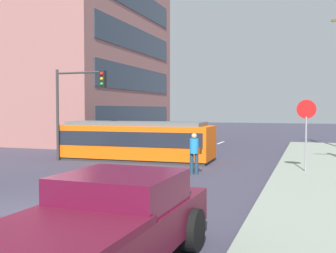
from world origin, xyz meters
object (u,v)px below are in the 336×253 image
(pedestrian_crossing, at_px, (194,151))
(pickup_truck_parked, at_px, (106,225))
(traffic_light_mast, at_px, (77,96))
(parked_sedan_mid, at_px, (110,141))
(city_bus, at_px, (176,134))
(stop_sign, at_px, (306,120))
(streetcar_tram, at_px, (136,140))

(pedestrian_crossing, xyz_separation_m, pickup_truck_parked, (1.33, -9.99, -0.15))
(pickup_truck_parked, relative_size, traffic_light_mast, 1.08)
(pedestrian_crossing, relative_size, traffic_light_mast, 0.36)
(pedestrian_crossing, xyz_separation_m, parked_sedan_mid, (-7.66, 7.37, -0.32))
(city_bus, xyz_separation_m, pickup_truck_parked, (5.13, -19.14, -0.22))
(city_bus, bearing_deg, traffic_light_mast, -111.63)
(pedestrian_crossing, distance_m, stop_sign, 4.65)
(pedestrian_crossing, distance_m, traffic_light_mast, 7.33)
(pedestrian_crossing, bearing_deg, streetcar_tram, 140.03)
(streetcar_tram, height_order, parked_sedan_mid, streetcar_tram)
(pickup_truck_parked, xyz_separation_m, traffic_light_mast, (-8.00, 11.91, 2.49))
(city_bus, bearing_deg, parked_sedan_mid, -155.17)
(parked_sedan_mid, bearing_deg, pedestrian_crossing, -43.91)
(parked_sedan_mid, relative_size, stop_sign, 1.53)
(streetcar_tram, xyz_separation_m, city_bus, (0.27, 5.75, -0.01))
(streetcar_tram, distance_m, city_bus, 5.75)
(streetcar_tram, distance_m, pedestrian_crossing, 5.31)
(city_bus, bearing_deg, streetcar_tram, -92.65)
(pedestrian_crossing, bearing_deg, traffic_light_mast, 163.89)
(city_bus, relative_size, parked_sedan_mid, 1.17)
(streetcar_tram, relative_size, pickup_truck_parked, 1.58)
(streetcar_tram, xyz_separation_m, stop_sign, (8.33, -2.02, 1.16))
(pickup_truck_parked, xyz_separation_m, parked_sedan_mid, (-8.99, 17.36, -0.17))
(pedestrian_crossing, height_order, stop_sign, stop_sign)
(streetcar_tram, xyz_separation_m, parked_sedan_mid, (-3.59, 3.96, -0.41))
(streetcar_tram, height_order, stop_sign, stop_sign)
(streetcar_tram, height_order, pickup_truck_parked, streetcar_tram)
(streetcar_tram, xyz_separation_m, pedestrian_crossing, (4.07, -3.41, -0.09))
(parked_sedan_mid, height_order, stop_sign, stop_sign)
(pedestrian_crossing, xyz_separation_m, stop_sign, (4.26, 1.39, 1.25))
(city_bus, distance_m, pickup_truck_parked, 19.82)
(pedestrian_crossing, bearing_deg, stop_sign, 18.03)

